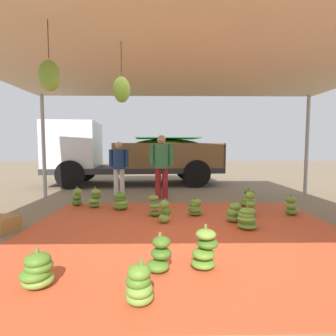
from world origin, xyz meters
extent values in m
plane|color=#7F6B51|center=(0.00, 3.00, 0.00)|extent=(40.00, 40.00, 0.00)
cube|color=#D1512D|center=(0.00, 0.00, 0.01)|extent=(5.62, 4.85, 0.01)
cylinder|color=#9EA0A5|center=(-3.80, 3.30, 1.47)|extent=(0.10, 0.10, 2.94)
cylinder|color=#9EA0A5|center=(3.80, 3.30, 1.47)|extent=(0.10, 0.10, 2.94)
cube|color=beige|center=(0.00, 0.00, 2.97)|extent=(8.00, 7.00, 0.06)
cylinder|color=#4C422D|center=(-0.96, -0.52, 2.71)|extent=(0.01, 0.01, 0.46)
ellipsoid|color=#60932D|center=(-0.96, -0.52, 2.28)|extent=(0.24, 0.24, 0.36)
cylinder|color=#4C422D|center=(-1.71, -1.15, 2.72)|extent=(0.01, 0.01, 0.44)
ellipsoid|color=#6B9E38|center=(-1.71, -1.15, 2.31)|extent=(0.24, 0.24, 0.36)
ellipsoid|color=#518428|center=(-1.36, 1.73, 0.09)|extent=(0.43, 0.43, 0.16)
ellipsoid|color=#6B9E38|center=(-1.35, 1.74, 0.17)|extent=(0.43, 0.43, 0.16)
ellipsoid|color=#477523|center=(-1.38, 1.75, 0.25)|extent=(0.37, 0.37, 0.16)
ellipsoid|color=#518428|center=(-1.38, 1.73, 0.34)|extent=(0.31, 0.31, 0.16)
cylinder|color=olive|center=(-1.38, 1.75, 0.40)|extent=(0.04, 0.04, 0.12)
ellipsoid|color=#518428|center=(-2.04, 1.97, 0.08)|extent=(0.27, 0.27, 0.14)
ellipsoid|color=#75A83D|center=(-2.04, 1.92, 0.18)|extent=(0.36, 0.36, 0.14)
ellipsoid|color=#477523|center=(-2.00, 1.95, 0.29)|extent=(0.34, 0.34, 0.14)
ellipsoid|color=#75A83D|center=(-1.99, 1.95, 0.39)|extent=(0.24, 0.24, 0.14)
cylinder|color=olive|center=(-2.01, 1.95, 0.45)|extent=(0.04, 0.04, 0.12)
ellipsoid|color=#75A83D|center=(1.00, 0.69, 0.09)|extent=(0.29, 0.29, 0.16)
ellipsoid|color=#6B9E38|center=(0.98, 0.66, 0.20)|extent=(0.26, 0.26, 0.16)
ellipsoid|color=#6B9E38|center=(1.03, 0.68, 0.31)|extent=(0.30, 0.30, 0.16)
cylinder|color=olive|center=(1.01, 0.68, 0.37)|extent=(0.04, 0.04, 0.12)
ellipsoid|color=#75A83D|center=(-0.35, 0.64, 0.10)|extent=(0.30, 0.30, 0.18)
ellipsoid|color=#477523|center=(-0.32, 0.67, 0.23)|extent=(0.27, 0.27, 0.18)
ellipsoid|color=#6B9E38|center=(-0.35, 0.68, 0.36)|extent=(0.25, 0.25, 0.18)
cylinder|color=olive|center=(-0.33, 0.66, 0.42)|extent=(0.04, 0.04, 0.12)
ellipsoid|color=#75A83D|center=(-0.59, -2.00, 0.08)|extent=(0.35, 0.35, 0.14)
ellipsoid|color=#75A83D|center=(-0.59, -2.03, 0.16)|extent=(0.32, 0.32, 0.14)
ellipsoid|color=#518428|center=(-0.60, -2.03, 0.25)|extent=(0.33, 0.33, 0.14)
ellipsoid|color=#60932D|center=(-0.59, -2.04, 0.33)|extent=(0.23, 0.23, 0.14)
cylinder|color=olive|center=(-0.57, -2.02, 0.39)|extent=(0.04, 0.04, 0.12)
ellipsoid|color=#477523|center=(-2.51, 2.16, 0.09)|extent=(0.34, 0.34, 0.16)
ellipsoid|color=#518428|center=(-2.52, 2.16, 0.23)|extent=(0.31, 0.31, 0.16)
ellipsoid|color=#75A83D|center=(-2.49, 2.14, 0.37)|extent=(0.22, 0.22, 0.16)
cylinder|color=olive|center=(-2.50, 2.15, 0.43)|extent=(0.04, 0.04, 0.12)
ellipsoid|color=#6B9E38|center=(1.46, 1.08, 0.09)|extent=(0.35, 0.35, 0.16)
ellipsoid|color=#75A83D|center=(1.48, 1.12, 0.27)|extent=(0.29, 0.29, 0.16)
ellipsoid|color=#75A83D|center=(1.46, 1.13, 0.45)|extent=(0.22, 0.22, 0.16)
cylinder|color=olive|center=(1.48, 1.10, 0.51)|extent=(0.04, 0.04, 0.12)
ellipsoid|color=#75A83D|center=(-1.68, -1.68, 0.08)|extent=(0.46, 0.46, 0.15)
ellipsoid|color=#518428|center=(-1.69, -1.71, 0.16)|extent=(0.31, 0.31, 0.15)
ellipsoid|color=#518428|center=(-1.66, -1.68, 0.23)|extent=(0.35, 0.35, 0.15)
ellipsoid|color=#518428|center=(-1.67, -1.69, 0.30)|extent=(0.29, 0.29, 0.15)
cylinder|color=olive|center=(-1.67, -1.69, 0.36)|extent=(0.04, 0.04, 0.12)
ellipsoid|color=#6B9E38|center=(1.13, 0.24, 0.07)|extent=(0.44, 0.44, 0.12)
ellipsoid|color=#518428|center=(1.13, 0.28, 0.13)|extent=(0.44, 0.44, 0.12)
ellipsoid|color=#75A83D|center=(1.11, 0.23, 0.20)|extent=(0.39, 0.39, 0.12)
ellipsoid|color=#6B9E38|center=(1.11, 0.26, 0.26)|extent=(0.37, 0.37, 0.12)
ellipsoid|color=#6B9E38|center=(1.14, 0.27, 0.32)|extent=(0.39, 0.39, 0.12)
cylinder|color=olive|center=(1.12, 0.25, 0.38)|extent=(0.04, 0.04, 0.12)
ellipsoid|color=#6B9E38|center=(0.31, 1.20, 0.07)|extent=(0.37, 0.37, 0.13)
ellipsoid|color=#477523|center=(0.30, 1.16, 0.13)|extent=(0.39, 0.39, 0.13)
ellipsoid|color=#60932D|center=(0.28, 1.19, 0.18)|extent=(0.30, 0.30, 0.13)
ellipsoid|color=#477523|center=(0.29, 1.19, 0.24)|extent=(0.27, 0.27, 0.13)
ellipsoid|color=#60932D|center=(0.33, 1.20, 0.30)|extent=(0.34, 0.34, 0.13)
cylinder|color=olive|center=(0.31, 1.18, 0.36)|extent=(0.04, 0.04, 0.12)
ellipsoid|color=#477523|center=(-0.54, 1.16, 0.07)|extent=(0.38, 0.38, 0.12)
ellipsoid|color=#6B9E38|center=(-0.55, 1.14, 0.23)|extent=(0.34, 0.34, 0.12)
ellipsoid|color=#60932D|center=(-0.58, 1.15, 0.40)|extent=(0.27, 0.27, 0.12)
cylinder|color=olive|center=(-0.56, 1.17, 0.46)|extent=(0.04, 0.04, 0.12)
ellipsoid|color=#518428|center=(-0.43, -1.36, 0.08)|extent=(0.27, 0.27, 0.14)
ellipsoid|color=#477523|center=(-0.39, -1.33, 0.21)|extent=(0.26, 0.26, 0.14)
ellipsoid|color=#477523|center=(-0.39, -1.33, 0.35)|extent=(0.32, 0.32, 0.14)
cylinder|color=olive|center=(-0.41, -1.34, 0.41)|extent=(0.04, 0.04, 0.12)
ellipsoid|color=#6B9E38|center=(1.68, 2.04, 0.08)|extent=(0.42, 0.42, 0.15)
ellipsoid|color=#75A83D|center=(1.70, 2.01, 0.18)|extent=(0.43, 0.43, 0.15)
ellipsoid|color=#75A83D|center=(1.73, 2.01, 0.27)|extent=(0.40, 0.40, 0.15)
ellipsoid|color=#477523|center=(1.74, 2.02, 0.36)|extent=(0.36, 0.36, 0.15)
cylinder|color=olive|center=(1.71, 2.03, 0.42)|extent=(0.04, 0.04, 0.12)
ellipsoid|color=#60932D|center=(0.11, -1.28, 0.07)|extent=(0.39, 0.39, 0.12)
ellipsoid|color=#60932D|center=(0.11, -1.29, 0.19)|extent=(0.37, 0.37, 0.12)
ellipsoid|color=#477523|center=(0.16, -1.27, 0.31)|extent=(0.37, 0.37, 0.12)
ellipsoid|color=#75A83D|center=(0.14, -1.29, 0.43)|extent=(0.30, 0.30, 0.12)
cylinder|color=olive|center=(0.14, -1.27, 0.49)|extent=(0.04, 0.04, 0.12)
ellipsoid|color=#518428|center=(2.39, 1.19, 0.08)|extent=(0.37, 0.37, 0.14)
ellipsoid|color=#75A83D|center=(2.38, 1.21, 0.21)|extent=(0.34, 0.34, 0.14)
ellipsoid|color=#6B9E38|center=(2.37, 1.21, 0.33)|extent=(0.28, 0.28, 0.14)
cylinder|color=olive|center=(2.37, 1.22, 0.39)|extent=(0.04, 0.04, 0.12)
cube|color=#2D2D2D|center=(-1.47, 6.09, 0.60)|extent=(6.69, 2.81, 0.20)
cube|color=silver|center=(-3.82, 5.93, 1.55)|extent=(1.98, 2.28, 1.70)
cube|color=#232D38|center=(-4.74, 5.86, 1.89)|extent=(0.16, 1.87, 0.75)
cube|color=brown|center=(-0.15, 5.05, 1.15)|extent=(4.05, 0.37, 0.90)
cube|color=brown|center=(-0.31, 7.31, 1.15)|extent=(4.05, 0.37, 0.90)
cube|color=brown|center=(1.75, 6.33, 1.15)|extent=(0.25, 2.35, 0.90)
ellipsoid|color=#477523|center=(-0.23, 6.18, 1.24)|extent=(3.70, 2.22, 1.09)
cube|color=#237533|center=(-0.23, 6.18, 1.81)|extent=(2.55, 1.95, 0.04)
cylinder|color=black|center=(-3.61, 4.86, 0.50)|extent=(1.02, 0.35, 1.00)
cylinder|color=black|center=(-3.77, 7.01, 0.50)|extent=(1.02, 0.35, 1.00)
cylinder|color=black|center=(0.83, 5.18, 0.50)|extent=(1.02, 0.35, 1.00)
cylinder|color=black|center=(0.67, 7.32, 0.50)|extent=(1.02, 0.35, 1.00)
cylinder|color=silver|center=(-1.82, 3.73, 0.40)|extent=(0.15, 0.15, 0.79)
cylinder|color=silver|center=(-1.64, 3.73, 0.40)|extent=(0.15, 0.15, 0.79)
cylinder|color=navy|center=(-1.73, 3.73, 1.09)|extent=(0.36, 0.36, 0.59)
cylinder|color=navy|center=(-1.97, 3.73, 1.12)|extent=(0.12, 0.12, 0.53)
cylinder|color=navy|center=(-1.49, 3.73, 1.12)|extent=(0.12, 0.12, 0.53)
sphere|color=tan|center=(-1.73, 3.73, 1.52)|extent=(0.21, 0.21, 0.21)
cylinder|color=maroon|center=(-0.52, 3.03, 0.44)|extent=(0.16, 0.16, 0.87)
cylinder|color=maroon|center=(-0.33, 3.03, 0.44)|extent=(0.16, 0.16, 0.87)
cylinder|color=#337A4C|center=(-0.42, 3.03, 1.20)|extent=(0.40, 0.40, 0.66)
cylinder|color=#337A4C|center=(-0.69, 3.03, 1.24)|extent=(0.13, 0.13, 0.58)
cylinder|color=#337A4C|center=(-0.16, 3.03, 1.24)|extent=(0.13, 0.13, 0.58)
sphere|color=tan|center=(-0.42, 3.03, 1.67)|extent=(0.24, 0.24, 0.24)
cube|color=olive|center=(-3.18, 0.18, 0.13)|extent=(0.59, 0.54, 0.26)
camera|label=1|loc=(-0.36, -4.38, 1.47)|focal=28.44mm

